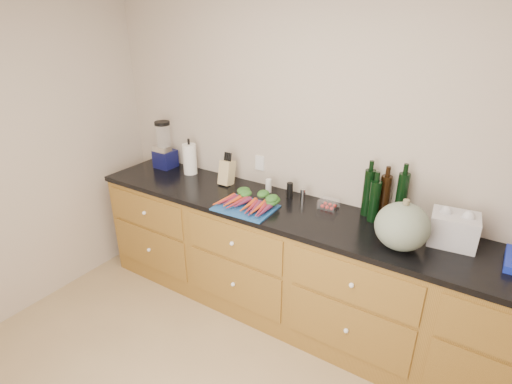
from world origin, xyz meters
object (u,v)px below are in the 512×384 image
Objects in this scene: blender_appliance at (164,148)px; knife_block at (227,173)px; squash at (402,226)px; paper_towel at (190,159)px; cutting_board at (246,208)px; tomato_box at (329,204)px; carrots at (248,202)px.

blender_appliance reaches higher than knife_block.
squash reaches higher than paper_towel.
blender_appliance is 1.60× the size of paper_towel.
cutting_board is 2.12× the size of knife_block.
squash is 1.61× the size of knife_block.
tomato_box is (1.31, 0.01, -0.10)m from paper_towel.
knife_block is at bearing -2.75° from paper_towel.
paper_towel is at bearing -179.56° from tomato_box.
paper_towel is at bearing 0.44° from blender_appliance.
knife_block is at bearing 146.06° from carrots.
cutting_board is at bearing -90.00° from carrots.
tomato_box is (0.51, 0.29, -0.00)m from carrots.
blender_appliance is at bearing -179.56° from paper_towel.
cutting_board is 1.03× the size of carrots.
carrots is (-0.00, 0.04, 0.03)m from cutting_board.
cutting_board is 3.13× the size of tomato_box.
knife_block is 0.90m from tomato_box.
squash is at bearing -9.25° from knife_block.
knife_block reaches higher than tomato_box.
carrots is at bearing 90.00° from cutting_board.
carrots is at bearing -178.85° from squash.
carrots is 2.05× the size of knife_block.
paper_towel is 1.31m from tomato_box.
carrots is 0.95× the size of blender_appliance.
cutting_board is 0.50m from knife_block.
blender_appliance is 0.72m from knife_block.
carrots is at bearing -19.26° from paper_towel.
squash is 1.90m from paper_towel.
tomato_box is at bearing 33.08° from cutting_board.
tomato_box is at bearing 29.84° from carrots.
cutting_board is 0.99× the size of blender_appliance.
knife_block is at bearing 170.75° from squash.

